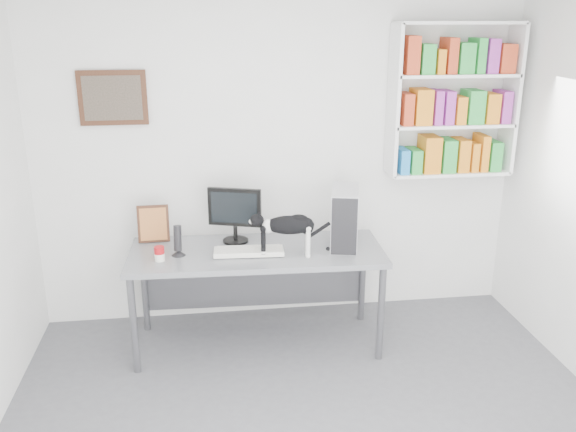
{
  "coord_description": "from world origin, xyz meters",
  "views": [
    {
      "loc": [
        -0.6,
        -2.9,
        2.51
      ],
      "look_at": [
        0.0,
        1.53,
        1.03
      ],
      "focal_mm": 38.0,
      "sensor_mm": 36.0,
      "label": 1
    }
  ],
  "objects_px": {
    "bookshelf": "(453,100)",
    "pc_tower": "(345,217)",
    "monitor": "(235,215)",
    "leaning_print": "(153,223)",
    "speaker": "(178,240)",
    "keyboard": "(249,251)",
    "soup_can": "(159,254)",
    "cat": "(287,235)",
    "desk": "(257,298)"
  },
  "relations": [
    {
      "from": "bookshelf",
      "to": "pc_tower",
      "type": "bearing_deg",
      "value": -156.92
    },
    {
      "from": "monitor",
      "to": "leaning_print",
      "type": "height_order",
      "value": "monitor"
    },
    {
      "from": "monitor",
      "to": "speaker",
      "type": "distance_m",
      "value": 0.5
    },
    {
      "from": "bookshelf",
      "to": "keyboard",
      "type": "distance_m",
      "value": 2.06
    },
    {
      "from": "soup_can",
      "to": "monitor",
      "type": "bearing_deg",
      "value": 29.01
    },
    {
      "from": "bookshelf",
      "to": "keyboard",
      "type": "relative_size",
      "value": 2.38
    },
    {
      "from": "leaning_print",
      "to": "cat",
      "type": "height_order",
      "value": "cat"
    },
    {
      "from": "desk",
      "to": "pc_tower",
      "type": "bearing_deg",
      "value": 3.73
    },
    {
      "from": "keyboard",
      "to": "soup_can",
      "type": "bearing_deg",
      "value": -172.56
    },
    {
      "from": "pc_tower",
      "to": "speaker",
      "type": "relative_size",
      "value": 1.86
    },
    {
      "from": "pc_tower",
      "to": "speaker",
      "type": "bearing_deg",
      "value": -163.97
    },
    {
      "from": "keyboard",
      "to": "pc_tower",
      "type": "relative_size",
      "value": 1.16
    },
    {
      "from": "desk",
      "to": "cat",
      "type": "relative_size",
      "value": 3.62
    },
    {
      "from": "bookshelf",
      "to": "leaning_print",
      "type": "xyz_separation_m",
      "value": [
        -2.44,
        -0.13,
        -0.9
      ]
    },
    {
      "from": "bookshelf",
      "to": "leaning_print",
      "type": "distance_m",
      "value": 2.6
    },
    {
      "from": "leaning_print",
      "to": "cat",
      "type": "distance_m",
      "value": 1.1
    },
    {
      "from": "monitor",
      "to": "keyboard",
      "type": "relative_size",
      "value": 0.86
    },
    {
      "from": "keyboard",
      "to": "pc_tower",
      "type": "xyz_separation_m",
      "value": [
        0.75,
        0.09,
        0.2
      ]
    },
    {
      "from": "desk",
      "to": "leaning_print",
      "type": "height_order",
      "value": "leaning_print"
    },
    {
      "from": "desk",
      "to": "soup_can",
      "type": "height_order",
      "value": "soup_can"
    },
    {
      "from": "soup_can",
      "to": "desk",
      "type": "bearing_deg",
      "value": 9.23
    },
    {
      "from": "soup_can",
      "to": "cat",
      "type": "height_order",
      "value": "cat"
    },
    {
      "from": "monitor",
      "to": "keyboard",
      "type": "height_order",
      "value": "monitor"
    },
    {
      "from": "bookshelf",
      "to": "monitor",
      "type": "xyz_separation_m",
      "value": [
        -1.8,
        -0.23,
        -0.82
      ]
    },
    {
      "from": "leaning_print",
      "to": "soup_can",
      "type": "height_order",
      "value": "leaning_print"
    },
    {
      "from": "monitor",
      "to": "cat",
      "type": "height_order",
      "value": "monitor"
    },
    {
      "from": "soup_can",
      "to": "leaning_print",
      "type": "bearing_deg",
      "value": 99.12
    },
    {
      "from": "pc_tower",
      "to": "desk",
      "type": "bearing_deg",
      "value": -164.5
    },
    {
      "from": "bookshelf",
      "to": "speaker",
      "type": "bearing_deg",
      "value": -168.29
    },
    {
      "from": "monitor",
      "to": "leaning_print",
      "type": "xyz_separation_m",
      "value": [
        -0.64,
        0.1,
        -0.07
      ]
    },
    {
      "from": "desk",
      "to": "keyboard",
      "type": "distance_m",
      "value": 0.43
    },
    {
      "from": "keyboard",
      "to": "pc_tower",
      "type": "height_order",
      "value": "pc_tower"
    },
    {
      "from": "monitor",
      "to": "cat",
      "type": "distance_m",
      "value": 0.51
    },
    {
      "from": "speaker",
      "to": "leaning_print",
      "type": "xyz_separation_m",
      "value": [
        -0.2,
        0.33,
        0.03
      ]
    },
    {
      "from": "monitor",
      "to": "soup_can",
      "type": "bearing_deg",
      "value": -133.14
    },
    {
      "from": "desk",
      "to": "monitor",
      "type": "bearing_deg",
      "value": 128.53
    },
    {
      "from": "desk",
      "to": "pc_tower",
      "type": "height_order",
      "value": "pc_tower"
    },
    {
      "from": "speaker",
      "to": "desk",
      "type": "bearing_deg",
      "value": 12.67
    },
    {
      "from": "monitor",
      "to": "speaker",
      "type": "relative_size",
      "value": 1.85
    },
    {
      "from": "keyboard",
      "to": "monitor",
      "type": "bearing_deg",
      "value": 110.61
    },
    {
      "from": "desk",
      "to": "keyboard",
      "type": "height_order",
      "value": "keyboard"
    },
    {
      "from": "monitor",
      "to": "leaning_print",
      "type": "relative_size",
      "value": 1.48
    },
    {
      "from": "speaker",
      "to": "pc_tower",
      "type": "bearing_deg",
      "value": 12.04
    },
    {
      "from": "leaning_print",
      "to": "monitor",
      "type": "bearing_deg",
      "value": -11.12
    },
    {
      "from": "cat",
      "to": "soup_can",
      "type": "bearing_deg",
      "value": -176.09
    },
    {
      "from": "soup_can",
      "to": "cat",
      "type": "distance_m",
      "value": 0.94
    },
    {
      "from": "soup_can",
      "to": "speaker",
      "type": "bearing_deg",
      "value": 33.24
    },
    {
      "from": "desk",
      "to": "pc_tower",
      "type": "relative_size",
      "value": 4.29
    },
    {
      "from": "bookshelf",
      "to": "monitor",
      "type": "height_order",
      "value": "bookshelf"
    },
    {
      "from": "desk",
      "to": "soup_can",
      "type": "relative_size",
      "value": 17.77
    }
  ]
}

